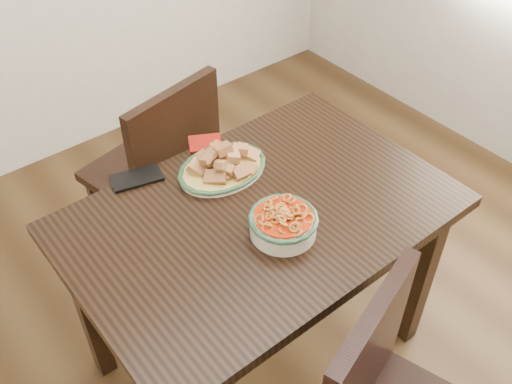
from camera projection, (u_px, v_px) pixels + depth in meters
floor at (281, 366)px, 2.15m from camera, size 3.50×3.50×0.00m
dining_table at (260, 235)px, 1.77m from camera, size 1.14×0.76×0.75m
chair_far at (161, 167)px, 2.24m from camera, size 0.50×0.50×0.89m
fish_plate at (222, 161)px, 1.80m from camera, size 0.30×0.23×0.11m
noodle_bowl at (283, 222)px, 1.60m from camera, size 0.20×0.20×0.08m
smartphone at (137, 178)px, 1.80m from camera, size 0.18×0.12×0.01m
napkin at (205, 143)px, 1.93m from camera, size 0.14×0.13×0.01m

